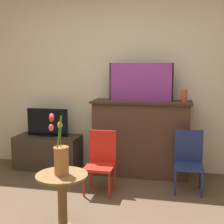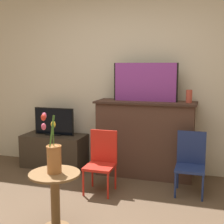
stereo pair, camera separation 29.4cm
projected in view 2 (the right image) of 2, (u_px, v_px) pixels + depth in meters
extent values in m
cube|color=beige|center=(127.00, 75.00, 4.41)|extent=(8.00, 0.06, 2.70)
cube|color=#4C3328|center=(145.00, 138.00, 4.21)|extent=(1.27, 0.43, 1.01)
cube|color=#35231C|center=(146.00, 102.00, 4.13)|extent=(1.33, 0.47, 0.02)
cube|color=black|center=(145.00, 82.00, 4.11)|extent=(0.85, 0.02, 0.50)
cube|color=purple|center=(145.00, 82.00, 4.10)|extent=(0.81, 0.02, 0.50)
cylinder|color=#CC4C3D|center=(189.00, 96.00, 3.96)|extent=(0.08, 0.08, 0.16)
cube|color=#382D23|center=(55.00, 151.00, 4.61)|extent=(0.92, 0.45, 0.48)
cube|color=black|center=(54.00, 134.00, 4.58)|extent=(0.23, 0.12, 0.02)
cube|color=black|center=(54.00, 121.00, 4.56)|extent=(0.61, 0.02, 0.40)
cube|color=black|center=(54.00, 121.00, 4.55)|extent=(0.58, 0.02, 0.37)
cylinder|color=red|center=(83.00, 183.00, 3.56)|extent=(0.02, 0.02, 0.30)
cylinder|color=red|center=(108.00, 186.00, 3.48)|extent=(0.02, 0.02, 0.30)
cylinder|color=red|center=(92.00, 175.00, 3.84)|extent=(0.02, 0.02, 0.30)
cylinder|color=red|center=(115.00, 177.00, 3.76)|extent=(0.02, 0.02, 0.30)
cube|color=red|center=(100.00, 167.00, 3.64)|extent=(0.33, 0.33, 0.03)
cube|color=red|center=(104.00, 146.00, 3.75)|extent=(0.33, 0.02, 0.39)
cylinder|color=navy|center=(175.00, 185.00, 3.50)|extent=(0.02, 0.02, 0.30)
cylinder|color=navy|center=(203.00, 188.00, 3.42)|extent=(0.02, 0.02, 0.30)
cylinder|color=navy|center=(178.00, 177.00, 3.78)|extent=(0.02, 0.02, 0.30)
cylinder|color=navy|center=(203.00, 179.00, 3.70)|extent=(0.02, 0.02, 0.30)
cube|color=navy|center=(190.00, 169.00, 3.58)|extent=(0.33, 0.33, 0.03)
cube|color=navy|center=(191.00, 147.00, 3.69)|extent=(0.33, 0.02, 0.39)
cylinder|color=brown|center=(55.00, 202.00, 2.82)|extent=(0.08, 0.08, 0.52)
cylinder|color=brown|center=(55.00, 174.00, 2.78)|extent=(0.46, 0.46, 0.02)
cylinder|color=#AD6B38|center=(54.00, 160.00, 2.76)|extent=(0.13, 0.13, 0.24)
torus|color=#AD6B38|center=(54.00, 146.00, 2.74)|extent=(0.14, 0.14, 0.02)
cylinder|color=#477A2D|center=(51.00, 136.00, 2.71)|extent=(0.04, 0.08, 0.36)
ellipsoid|color=red|center=(43.00, 118.00, 2.63)|extent=(0.04, 0.04, 0.06)
cylinder|color=#477A2D|center=(54.00, 140.00, 2.76)|extent=(0.02, 0.03, 0.27)
ellipsoid|color=gold|center=(53.00, 124.00, 2.77)|extent=(0.04, 0.04, 0.06)
cylinder|color=#477A2D|center=(51.00, 136.00, 2.72)|extent=(0.05, 0.04, 0.36)
ellipsoid|color=#E0517A|center=(44.00, 116.00, 2.68)|extent=(0.04, 0.04, 0.06)
cylinder|color=#477A2D|center=(51.00, 141.00, 2.73)|extent=(0.05, 0.05, 0.27)
ellipsoid|color=#E0517A|center=(44.00, 127.00, 2.68)|extent=(0.04, 0.04, 0.06)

